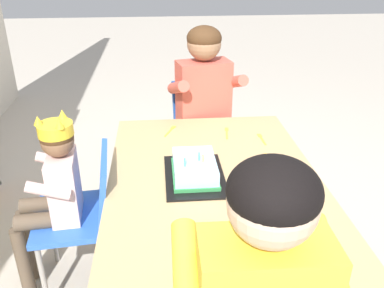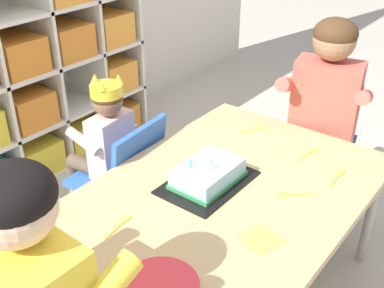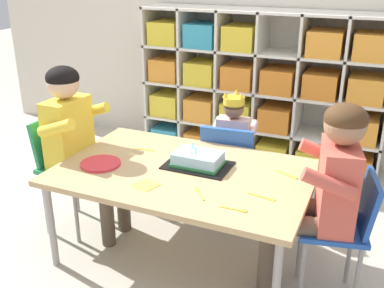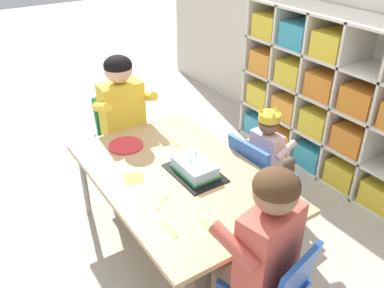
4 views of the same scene
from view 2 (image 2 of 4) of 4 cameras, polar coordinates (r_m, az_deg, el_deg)
name	(u,v)px [view 2 (image 2 of 4)]	position (r m, az deg, el deg)	size (l,w,h in m)	color
activity_table	(218,205)	(1.77, 3.09, -7.35)	(1.39, 0.89, 0.55)	tan
classroom_chair_blue	(125,172)	(2.19, -8.08, -3.38)	(0.40, 0.37, 0.65)	blue
child_with_crown	(104,140)	(2.19, -10.54, 0.42)	(0.31, 0.31, 0.84)	beige
classroom_chair_guest_side	(321,138)	(2.45, 15.24, 0.69)	(0.39, 0.38, 0.70)	#1E4CA8
guest_at_table_side	(322,108)	(2.26, 15.36, 4.22)	(0.47, 0.45, 1.04)	#D15647
birthday_cake_on_tray	(208,176)	(1.80, 1.91, -3.82)	(0.37, 0.25, 0.12)	black
paper_plate_stack	(160,286)	(1.41, -3.84, -16.64)	(0.23, 0.23, 0.01)	#DB333D
paper_napkin_square	(261,239)	(1.58, 8.23, -11.20)	(0.11, 0.11, 0.00)	#F4DB4C
fork_near_child_seat	(294,194)	(1.79, 12.10, -5.93)	(0.10, 0.12, 0.00)	yellow
fork_by_napkin	(338,176)	(1.94, 17.07, -3.72)	(0.13, 0.02, 0.00)	yellow
fork_scattered_mid_table	(119,225)	(1.63, -8.74, -9.60)	(0.14, 0.04, 0.00)	yellow
fork_beside_plate_stack	(256,129)	(2.21, 7.63, 1.76)	(0.13, 0.07, 0.00)	yellow
fork_near_cake_tray	(309,154)	(2.06, 13.84, -1.16)	(0.14, 0.04, 0.00)	yellow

